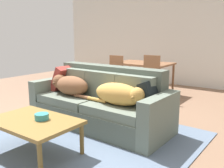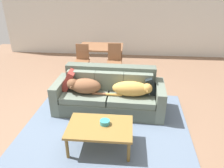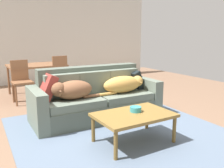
# 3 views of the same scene
# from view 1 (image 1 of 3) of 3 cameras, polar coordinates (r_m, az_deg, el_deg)

# --- Properties ---
(ground_plane) EXTENTS (10.00, 10.00, 0.00)m
(ground_plane) POSITION_cam_1_polar(r_m,az_deg,el_deg) (3.83, -6.31, -9.67)
(ground_plane) COLOR #82624B
(back_partition) EXTENTS (8.00, 0.12, 2.70)m
(back_partition) POSITION_cam_1_polar(r_m,az_deg,el_deg) (7.08, 15.86, 10.70)
(back_partition) COLOR silver
(back_partition) RESTS_ON ground
(area_rug) EXTENTS (3.17, 3.22, 0.01)m
(area_rug) POSITION_cam_1_polar(r_m,az_deg,el_deg) (3.31, -12.01, -13.27)
(area_rug) COLOR slate
(area_rug) RESTS_ON ground
(couch) EXTENTS (2.27, 0.94, 0.90)m
(couch) POSITION_cam_1_polar(r_m,az_deg,el_deg) (3.77, -2.75, -4.43)
(couch) COLOR #505B4F
(couch) RESTS_ON ground
(dog_on_left_cushion) EXTENTS (0.79, 0.37, 0.31)m
(dog_on_left_cushion) POSITION_cam_1_polar(r_m,az_deg,el_deg) (3.93, -9.84, -0.23)
(dog_on_left_cushion) COLOR brown
(dog_on_left_cushion) RESTS_ON couch
(dog_on_right_cushion) EXTENTS (0.91, 0.34, 0.30)m
(dog_on_right_cushion) POSITION_cam_1_polar(r_m,az_deg,el_deg) (3.29, 1.83, -2.39)
(dog_on_right_cushion) COLOR gold
(dog_on_right_cushion) RESTS_ON couch
(throw_pillow_by_left_arm) EXTENTS (0.30, 0.44, 0.45)m
(throw_pillow_by_left_arm) POSITION_cam_1_polar(r_m,az_deg,el_deg) (4.32, -11.07, 1.27)
(throw_pillow_by_left_arm) COLOR #96352E
(throw_pillow_by_left_arm) RESTS_ON couch
(throw_pillow_by_right_arm) EXTENTS (0.26, 0.37, 0.39)m
(throw_pillow_by_right_arm) POSITION_cam_1_polar(r_m,az_deg,el_deg) (3.28, 9.13, -2.39)
(throw_pillow_by_right_arm) COLOR black
(throw_pillow_by_right_arm) RESTS_ON couch
(coffee_table) EXTENTS (1.04, 0.69, 0.42)m
(coffee_table) POSITION_cam_1_polar(r_m,az_deg,el_deg) (2.98, -17.83, -8.74)
(coffee_table) COLOR olive
(coffee_table) RESTS_ON ground
(bowl_on_coffee_table) EXTENTS (0.16, 0.16, 0.07)m
(bowl_on_coffee_table) POSITION_cam_1_polar(r_m,az_deg,el_deg) (2.93, -16.09, -7.32)
(bowl_on_coffee_table) COLOR teal
(bowl_on_coffee_table) RESTS_ON coffee_table
(dining_table) EXTENTS (1.29, 0.90, 0.74)m
(dining_table) POSITION_cam_1_polar(r_m,az_deg,el_deg) (5.78, 7.24, 4.30)
(dining_table) COLOR brown
(dining_table) RESTS_ON ground
(dining_chair_near_left) EXTENTS (0.41, 0.41, 0.92)m
(dining_chair_near_left) POSITION_cam_1_polar(r_m,az_deg,el_deg) (5.60, 0.39, 2.51)
(dining_chair_near_left) COLOR brown
(dining_chair_near_left) RESTS_ON ground
(dining_chair_near_right) EXTENTS (0.42, 0.42, 0.96)m
(dining_chair_near_right) POSITION_cam_1_polar(r_m,az_deg,el_deg) (5.13, 8.70, 1.77)
(dining_chair_near_right) COLOR brown
(dining_chair_near_right) RESTS_ON ground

